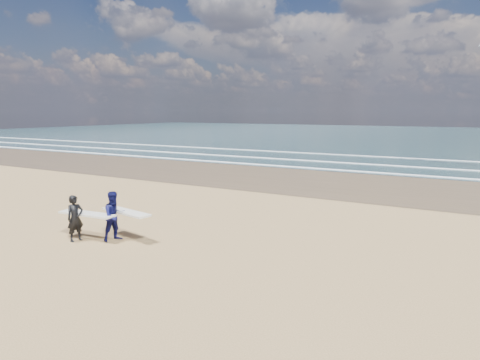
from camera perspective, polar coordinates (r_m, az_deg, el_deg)
The scene contains 2 objects.
surfer_near at distance 15.95m, azimuth -20.87°, elevation -4.69°, with size 2.24×1.03×1.62m.
surfer_far at distance 15.57m, azimuth -16.27°, elevation -4.59°, with size 2.26×1.31×1.75m.
Camera 1 is at (12.44, -8.78, 4.50)m, focal length 32.00 mm.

